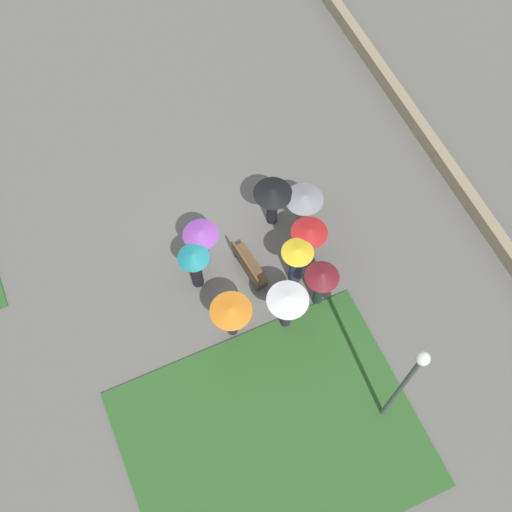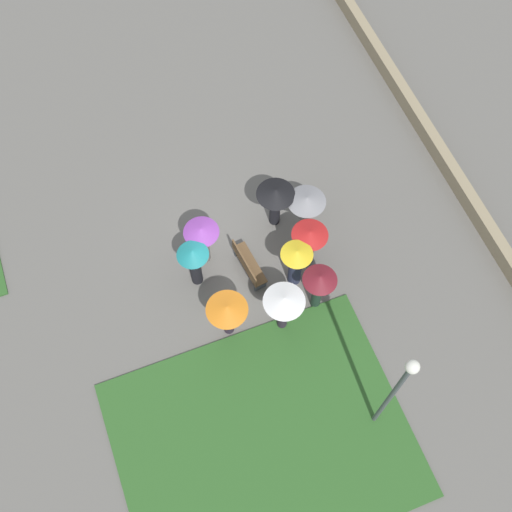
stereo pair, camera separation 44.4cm
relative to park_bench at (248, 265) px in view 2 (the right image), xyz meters
name	(u,v)px [view 2 (the right image)]	position (x,y,z in m)	size (l,w,h in m)	color
ground_plane	(221,259)	(0.71, 0.64, -0.46)	(90.00, 90.00, 0.00)	#66635E
lawn_patch_near	(263,439)	(-4.87, 1.41, -0.43)	(6.12, 7.78, 0.06)	#2D5B26
parapet_wall	(454,175)	(0.71, -7.45, -0.17)	(45.00, 0.35, 0.58)	gray
park_bench	(248,265)	(0.00, 0.00, 0.00)	(1.56, 0.60, 0.90)	brown
lamp_post	(396,389)	(-5.46, -1.64, 2.74)	(0.32, 0.32, 5.07)	#474C51
crowd_person_grey	(306,205)	(0.84, -2.20, 0.88)	(1.17, 1.17, 1.73)	slate
crowd_person_yellow	(296,263)	(-0.76, -1.20, 0.70)	(0.94, 0.94, 1.89)	#282D47
crowd_person_maroon	(319,284)	(-1.71, -1.50, 0.95)	(0.98, 0.98, 1.91)	#1E3328
crowd_person_red	(309,242)	(-0.29, -1.81, 0.75)	(1.07, 1.07, 1.83)	#282D47
crowd_person_teal	(194,261)	(0.28, 1.54, 0.82)	(0.93, 0.93, 1.90)	black
crowd_person_orange	(227,312)	(-1.57, 1.19, 0.92)	(1.18, 1.18, 1.76)	#2D2333
crowd_person_purple	(202,238)	(0.91, 1.07, 0.84)	(1.05, 1.05, 1.84)	slate
crowd_person_black	(275,198)	(1.37, -1.41, 0.92)	(1.17, 1.17, 1.82)	black
crowd_person_white	(284,304)	(-1.98, -0.32, 1.09)	(1.17, 1.17, 1.98)	#2D2333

